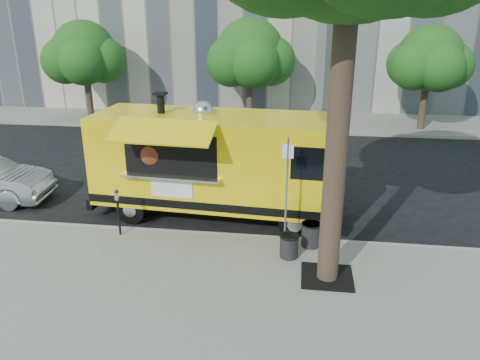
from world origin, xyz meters
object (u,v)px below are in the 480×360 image
object	(u,v)px
food_truck	(215,162)
parking_meter	(118,207)
far_tree_b	(250,53)
far_tree_a	(84,53)
far_tree_c	(430,58)
sign_post	(287,188)
trash_bin_right	(311,234)
trash_bin_left	(289,245)

from	to	relation	value
food_truck	parking_meter	bearing A→B (deg)	-136.69
far_tree_b	parking_meter	size ratio (longest dim) A/B	4.12
far_tree_a	far_tree_c	distance (m)	18.00
far_tree_c	food_truck	size ratio (longest dim) A/B	0.68
far_tree_a	far_tree_b	bearing A→B (deg)	2.54
far_tree_a	sign_post	world-z (taller)	far_tree_a
parking_meter	trash_bin_right	world-z (taller)	parking_meter
food_truck	trash_bin_left	world-z (taller)	food_truck
sign_post	trash_bin_right	size ratio (longest dim) A/B	4.65
food_truck	trash_bin_left	xyz separation A→B (m)	(2.33, -2.54, -1.28)
sign_post	far_tree_a	bearing A→B (deg)	129.83
far_tree_c	trash_bin_left	world-z (taller)	far_tree_c
parking_meter	trash_bin_left	distance (m)	4.75
far_tree_c	sign_post	world-z (taller)	far_tree_c
parking_meter	food_truck	xyz separation A→B (m)	(2.35, 1.92, 0.77)
far_tree_b	parking_meter	distance (m)	14.48
far_tree_b	food_truck	bearing A→B (deg)	-88.36
parking_meter	food_truck	distance (m)	3.13
trash_bin_right	far_tree_c	bearing A→B (deg)	67.15
far_tree_c	trash_bin_right	xyz separation A→B (m)	(-5.77, -13.70, -3.22)
trash_bin_left	trash_bin_right	bearing A→B (deg)	50.42
far_tree_a	trash_bin_right	size ratio (longest dim) A/B	8.29
parking_meter	trash_bin_right	xyz separation A→B (m)	(5.23, 0.05, -0.49)
parking_meter	far_tree_c	bearing A→B (deg)	51.34
far_tree_b	trash_bin_right	bearing A→B (deg)	-77.02
far_tree_a	far_tree_c	size ratio (longest dim) A/B	1.03
parking_meter	trash_bin_right	distance (m)	5.25
far_tree_a	trash_bin_right	bearing A→B (deg)	-48.04
far_tree_b	trash_bin_right	distance (m)	14.75
far_tree_c	trash_bin_left	xyz separation A→B (m)	(-6.32, -14.37, -3.25)
sign_post	far_tree_b	bearing A→B (deg)	100.15
sign_post	food_truck	bearing A→B (deg)	136.10
far_tree_c	far_tree_b	bearing A→B (deg)	178.09
far_tree_b	sign_post	size ratio (longest dim) A/B	1.83
sign_post	trash_bin_left	xyz separation A→B (m)	(0.13, -0.42, -1.38)
far_tree_b	trash_bin_left	bearing A→B (deg)	-79.65
far_tree_a	food_truck	bearing A→B (deg)	-51.45
far_tree_b	food_truck	distance (m)	12.31
sign_post	trash_bin_left	world-z (taller)	sign_post
parking_meter	food_truck	size ratio (longest dim) A/B	0.17
far_tree_a	food_truck	size ratio (longest dim) A/B	0.70
sign_post	far_tree_c	bearing A→B (deg)	65.19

